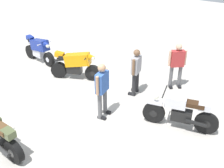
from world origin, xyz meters
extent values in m
plane|color=#B7B2A8|center=(0.00, 0.00, 0.00)|extent=(40.00, 40.00, 0.00)
cylinder|color=black|center=(-0.36, 2.26, 0.30)|extent=(0.60, 0.16, 0.60)
cylinder|color=#333333|center=(-0.36, 2.26, 0.30)|extent=(0.21, 0.18, 0.21)
cube|color=brown|center=(0.02, 2.26, 0.82)|extent=(0.60, 0.26, 0.12)
cube|color=#515B38|center=(-0.28, 2.26, 0.80)|extent=(0.32, 0.22, 0.18)
cylinder|color=#333333|center=(-0.13, 2.43, 0.35)|extent=(0.56, 0.11, 0.16)
cylinder|color=black|center=(0.95, -2.08, 0.30)|extent=(0.61, 0.41, 0.60)
cylinder|color=black|center=(2.17, -1.49, 0.30)|extent=(0.64, 0.46, 0.60)
cylinder|color=black|center=(0.95, -2.08, 0.30)|extent=(0.27, 0.25, 0.21)
cylinder|color=black|center=(2.17, -1.49, 0.30)|extent=(0.27, 0.25, 0.21)
cube|color=black|center=(1.60, -1.77, 0.40)|extent=(0.63, 0.50, 0.32)
cube|color=orange|center=(1.47, -1.83, 0.80)|extent=(1.05, 0.76, 0.57)
cone|color=orange|center=(1.00, -2.06, 0.95)|extent=(0.47, 0.46, 0.39)
cube|color=black|center=(1.83, -1.66, 0.87)|extent=(0.65, 0.50, 0.12)
cube|color=orange|center=(2.10, -1.53, 0.95)|extent=(0.41, 0.35, 0.23)
cylinder|color=black|center=(2.02, -1.48, 0.77)|extent=(0.39, 0.25, 0.17)
cylinder|color=black|center=(2.09, -1.62, 0.77)|extent=(0.39, 0.25, 0.17)
cylinder|color=black|center=(1.13, -2.00, 0.97)|extent=(0.34, 0.65, 0.04)
sphere|color=silver|center=(0.93, -2.09, 0.90)|extent=(0.16, 0.16, 0.16)
cylinder|color=black|center=(-2.19, -1.13, 0.32)|extent=(0.65, 0.30, 0.64)
cylinder|color=black|center=(-3.58, -1.55, 0.32)|extent=(0.65, 0.30, 0.64)
cylinder|color=black|center=(-2.19, -1.13, 0.32)|extent=(0.26, 0.20, 0.22)
cylinder|color=black|center=(-3.58, -1.55, 0.32)|extent=(0.26, 0.20, 0.22)
cube|color=black|center=(-2.94, -1.36, 0.42)|extent=(0.62, 0.43, 0.32)
cube|color=silver|center=(-2.74, -1.30, 0.82)|extent=(0.63, 0.47, 0.30)
cube|color=silver|center=(-2.19, -1.13, 0.67)|extent=(0.47, 0.28, 0.08)
cube|color=#382314|center=(-3.17, -1.43, 0.84)|extent=(0.65, 0.42, 0.12)
cube|color=silver|center=(-3.46, -1.52, 0.82)|extent=(0.37, 0.30, 0.18)
cylinder|color=black|center=(-3.37, -1.31, 0.37)|extent=(0.56, 0.27, 0.16)
cylinder|color=black|center=(-2.43, -1.20, 1.07)|extent=(0.24, 0.68, 0.04)
sphere|color=silver|center=(-2.22, -1.14, 0.87)|extent=(0.16, 0.16, 0.16)
cylinder|color=black|center=(3.29, -1.96, 0.30)|extent=(0.61, 0.21, 0.60)
cylinder|color=black|center=(4.64, -2.07, 0.30)|extent=(0.62, 0.28, 0.60)
cylinder|color=silver|center=(3.29, -1.96, 0.30)|extent=(0.22, 0.20, 0.21)
cylinder|color=silver|center=(4.64, -2.07, 0.30)|extent=(0.22, 0.20, 0.21)
cube|color=silver|center=(4.01, -2.02, 0.40)|extent=(0.58, 0.33, 0.32)
cube|color=navy|center=(3.86, -2.01, 0.80)|extent=(1.01, 0.45, 0.57)
cone|color=navy|center=(3.35, -1.96, 0.95)|extent=(0.38, 0.37, 0.39)
cube|color=black|center=(4.26, -2.04, 0.87)|extent=(0.62, 0.31, 0.12)
cube|color=navy|center=(4.56, -2.07, 0.95)|extent=(0.36, 0.25, 0.23)
cylinder|color=silver|center=(4.52, -1.98, 0.77)|extent=(0.40, 0.12, 0.17)
cylinder|color=silver|center=(4.51, -2.14, 0.77)|extent=(0.40, 0.12, 0.17)
cylinder|color=silver|center=(3.49, -1.97, 0.97)|extent=(0.10, 0.70, 0.04)
sphere|color=silver|center=(3.27, -1.95, 0.90)|extent=(0.16, 0.16, 0.16)
cylinder|color=#262628|center=(-0.83, -2.36, 0.40)|extent=(0.16, 0.16, 0.80)
cube|color=black|center=(-0.78, -2.35, 0.04)|extent=(0.28, 0.16, 0.08)
cylinder|color=#262628|center=(-0.91, -2.05, 0.40)|extent=(0.16, 0.16, 0.80)
cube|color=black|center=(-0.85, -2.03, 0.04)|extent=(0.28, 0.16, 0.08)
cube|color=#99999E|center=(-0.87, -2.20, 1.09)|extent=(0.32, 0.49, 0.57)
cylinder|color=brown|center=(-0.81, -2.47, 1.11)|extent=(0.11, 0.11, 0.54)
cylinder|color=brown|center=(-0.93, -1.94, 1.11)|extent=(0.11, 0.11, 0.54)
sphere|color=brown|center=(-0.87, -2.20, 1.51)|extent=(0.22, 0.22, 0.22)
cylinder|color=#59595B|center=(-1.62, -3.37, 0.41)|extent=(0.18, 0.18, 0.82)
cube|color=black|center=(-1.66, -3.33, 0.04)|extent=(0.25, 0.26, 0.08)
cylinder|color=#59595B|center=(-1.86, -3.59, 0.41)|extent=(0.18, 0.18, 0.82)
cube|color=black|center=(-1.90, -3.55, 0.04)|extent=(0.25, 0.26, 0.08)
cube|color=#B23333|center=(-1.74, -3.48, 1.11)|extent=(0.49, 0.48, 0.58)
cylinder|color=#D8AD8C|center=(-1.54, -3.29, 1.12)|extent=(0.13, 0.13, 0.55)
cylinder|color=#D8AD8C|center=(-1.94, -3.67, 1.12)|extent=(0.13, 0.13, 0.55)
sphere|color=#D8AD8C|center=(-1.74, -3.48, 1.54)|extent=(0.22, 0.22, 0.22)
cylinder|color=#59595B|center=(-0.85, -0.32, 0.42)|extent=(0.15, 0.15, 0.85)
cube|color=black|center=(-0.91, -0.33, 0.04)|extent=(0.28, 0.15, 0.08)
cylinder|color=#59595B|center=(-0.78, -0.65, 0.42)|extent=(0.15, 0.15, 0.85)
cube|color=black|center=(-0.84, -0.66, 0.04)|extent=(0.28, 0.15, 0.08)
cube|color=#3359A5|center=(-0.82, -0.49, 1.15)|extent=(0.31, 0.51, 0.60)
cylinder|color=tan|center=(-0.87, -0.21, 1.16)|extent=(0.11, 0.11, 0.56)
cylinder|color=tan|center=(-0.76, -0.76, 1.16)|extent=(0.11, 0.11, 0.56)
sphere|color=tan|center=(-0.82, -0.49, 1.59)|extent=(0.23, 0.23, 0.23)
camera|label=1|loc=(-5.05, 4.61, 4.64)|focal=42.26mm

